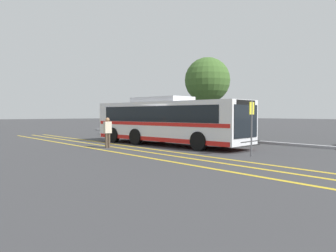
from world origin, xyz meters
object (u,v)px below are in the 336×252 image
object	(u,v)px
parked_car_0	(124,127)
pedestrian_0	(108,131)
bus_stop_sign	(252,122)
tree_0	(207,80)
parked_car_2	(224,131)
parked_car_1	(160,128)
transit_bus	(168,120)

from	to	relation	value
parked_car_0	pedestrian_0	size ratio (longest dim) A/B	2.44
bus_stop_sign	tree_0	xyz separation A→B (m)	(-11.97, 10.00, 3.44)
parked_car_2	pedestrian_0	distance (m)	7.68
parked_car_2	tree_0	xyz separation A→B (m)	(-6.80, 5.74, 4.24)
bus_stop_sign	parked_car_1	bearing A→B (deg)	-115.56
parked_car_0	parked_car_2	bearing A→B (deg)	90.27
parked_car_1	parked_car_2	world-z (taller)	parked_car_1
tree_0	parked_car_2	bearing A→B (deg)	-40.15
parked_car_2	bus_stop_sign	distance (m)	6.74
parked_car_0	parked_car_1	bearing A→B (deg)	89.00
parked_car_0	tree_0	bearing A→B (deg)	139.86
parked_car_0	bus_stop_sign	bearing A→B (deg)	75.64
transit_bus	tree_0	distance (m)	11.34
bus_stop_sign	tree_0	distance (m)	15.97
tree_0	parked_car_0	bearing A→B (deg)	-129.12
transit_bus	parked_car_2	bearing A→B (deg)	152.08
pedestrian_0	tree_0	xyz separation A→B (m)	(-4.47, 13.05, 4.05)
parked_car_2	transit_bus	bearing A→B (deg)	158.94
pedestrian_0	tree_0	world-z (taller)	tree_0
parked_car_1	parked_car_0	bearing A→B (deg)	88.29
parked_car_0	pedestrian_0	distance (m)	11.71
pedestrian_0	parked_car_0	bearing A→B (deg)	-128.21
parked_car_2	parked_car_1	bearing A→B (deg)	92.79
transit_bus	parked_car_1	distance (m)	6.02
parked_car_2	tree_0	size ratio (longest dim) A/B	0.55
parked_car_0	tree_0	world-z (taller)	tree_0
transit_bus	bus_stop_sign	distance (m)	6.62
transit_bus	tree_0	bearing A→B (deg)	-156.55
transit_bus	parked_car_2	distance (m)	3.96
parked_car_2	bus_stop_sign	world-z (taller)	bus_stop_sign
parked_car_2	pedestrian_0	xyz separation A→B (m)	(-2.33, -7.31, 0.20)
tree_0	pedestrian_0	bearing A→B (deg)	-71.08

